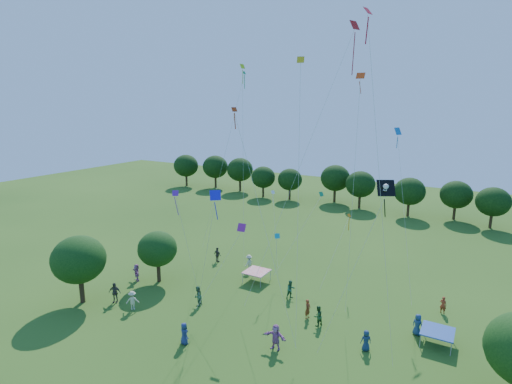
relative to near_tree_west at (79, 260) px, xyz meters
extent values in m
cylinder|color=#422B19|center=(0.00, 0.00, -2.96)|extent=(0.43, 0.43, 2.07)
ellipsoid|color=#184012|center=(0.00, 0.00, 0.01)|extent=(4.56, 4.56, 4.11)
cylinder|color=#422B19|center=(2.84, 6.54, -3.10)|extent=(0.37, 0.37, 1.79)
ellipsoid|color=#184012|center=(2.84, 6.54, -0.60)|extent=(3.79, 3.79, 3.41)
cylinder|color=#422B19|center=(-25.53, 44.87, -2.92)|extent=(0.44, 0.44, 2.15)
ellipsoid|color=black|center=(-25.53, 44.87, 0.35)|extent=(5.17, 5.17, 4.65)
cylinder|color=#422B19|center=(-19.06, 46.51, -2.91)|extent=(0.45, 0.45, 2.17)
ellipsoid|color=black|center=(-19.06, 46.51, 0.39)|extent=(5.22, 5.22, 4.70)
cylinder|color=#422B19|center=(-12.77, 46.17, -2.92)|extent=(0.44, 0.44, 2.15)
ellipsoid|color=black|center=(-12.77, 46.17, 0.35)|extent=(5.17, 5.17, 4.65)
cylinder|color=#422B19|center=(-6.18, 43.88, -3.06)|extent=(0.38, 0.38, 1.87)
ellipsoid|color=black|center=(-6.18, 43.88, -0.23)|extent=(4.48, 4.48, 4.03)
cylinder|color=#422B19|center=(-0.96, 44.50, -3.08)|extent=(0.38, 0.38, 1.84)
ellipsoid|color=black|center=(-0.96, 44.50, -0.28)|extent=(4.42, 4.42, 3.98)
cylinder|color=#422B19|center=(6.77, 46.89, -2.93)|extent=(0.44, 0.44, 2.14)
ellipsoid|color=black|center=(6.77, 46.89, 0.33)|extent=(5.14, 5.14, 4.63)
cylinder|color=#422B19|center=(11.87, 44.72, -2.98)|extent=(0.42, 0.42, 2.03)
ellipsoid|color=black|center=(11.87, 44.72, 0.09)|extent=(4.86, 4.86, 4.37)
cylinder|color=#422B19|center=(19.84, 43.60, -3.02)|extent=(0.40, 0.40, 1.96)
ellipsoid|color=black|center=(19.84, 43.60, -0.03)|extent=(4.71, 4.71, 4.24)
cylinder|color=#422B19|center=(26.22, 45.14, -3.04)|extent=(0.39, 0.39, 1.91)
ellipsoid|color=black|center=(26.22, 45.14, -0.13)|extent=(4.59, 4.59, 4.13)
cylinder|color=#422B19|center=(31.02, 42.96, -3.05)|extent=(0.39, 0.39, 1.89)
ellipsoid|color=black|center=(31.02, 42.96, -0.18)|extent=(4.54, 4.54, 4.08)
cube|color=red|center=(11.18, 11.34, -2.95)|extent=(2.20, 2.20, 0.08)
cylinder|color=#999999|center=(10.18, 10.34, -3.45)|extent=(0.05, 0.05, 1.10)
cylinder|color=#999999|center=(12.18, 10.34, -3.45)|extent=(0.05, 0.05, 1.10)
cylinder|color=#999999|center=(10.18, 12.34, -3.45)|extent=(0.05, 0.05, 1.10)
cylinder|color=#999999|center=(12.18, 12.34, -3.45)|extent=(0.05, 0.05, 1.10)
cube|color=navy|center=(27.79, 8.76, -2.95)|extent=(2.20, 2.20, 0.08)
cylinder|color=#999999|center=(26.79, 7.76, -3.45)|extent=(0.05, 0.05, 1.10)
cylinder|color=#999999|center=(28.79, 7.76, -3.45)|extent=(0.05, 0.05, 1.10)
cylinder|color=#999999|center=(26.79, 9.76, -3.45)|extent=(0.05, 0.05, 1.10)
cylinder|color=#999999|center=(28.79, 9.76, -3.45)|extent=(0.05, 0.05, 1.10)
imported|color=navy|center=(23.52, 5.43, -3.22)|extent=(0.87, 0.76, 1.55)
imported|color=maroon|center=(27.69, 13.86, -3.26)|extent=(0.63, 0.50, 1.48)
imported|color=#2A633E|center=(15.58, 9.85, -3.14)|extent=(0.86, 0.95, 1.71)
imported|color=beige|center=(4.84, 1.28, -3.16)|extent=(1.16, 1.08, 1.68)
imported|color=#403933|center=(4.94, 13.49, -3.16)|extent=(1.05, 0.64, 1.67)
imported|color=#A6609E|center=(17.91, 2.39, -3.05)|extent=(1.78, 0.65, 1.90)
imported|color=navy|center=(26.35, 9.38, -3.16)|extent=(0.93, 0.72, 1.67)
imported|color=#214E21|center=(19.37, 6.81, -3.17)|extent=(0.74, 0.92, 1.65)
imported|color=beige|center=(9.19, 13.20, -3.12)|extent=(0.71, 1.21, 1.75)
imported|color=#474039|center=(2.50, 1.42, -3.08)|extent=(1.19, 0.89, 1.84)
imported|color=#AC64A0|center=(0.85, 5.56, -3.13)|extent=(1.67, 1.34, 1.72)
imported|color=navy|center=(11.88, -0.38, -3.17)|extent=(0.92, 0.70, 1.65)
imported|color=maroon|center=(18.24, 7.44, -3.18)|extent=(0.47, 0.65, 1.63)
imported|color=#204C32|center=(9.17, 4.63, -3.12)|extent=(0.53, 0.90, 1.76)
cube|color=black|center=(24.44, 3.98, 8.15)|extent=(1.21, 1.01, 0.91)
cube|color=black|center=(24.44, 4.03, 6.89)|extent=(0.13, 0.27, 1.18)
sphere|color=white|center=(24.44, 3.92, 8.25)|extent=(0.33, 0.33, 0.33)
cylinder|color=white|center=(24.44, 3.92, 7.97)|extent=(0.25, 0.47, 0.31)
cylinder|color=white|center=(24.44, 3.92, 7.97)|extent=(0.25, 0.47, 0.31)
cylinder|color=beige|center=(22.88, 2.82, 2.51)|extent=(3.14, 2.34, 10.41)
cube|color=red|center=(20.25, 9.74, 18.66)|extent=(0.65, 0.86, 0.67)
cube|color=red|center=(20.25, 9.79, 16.68)|extent=(0.31, 0.61, 2.94)
cylinder|color=beige|center=(17.11, 7.14, 7.82)|extent=(6.30, 5.24, 21.04)
cube|color=red|center=(23.16, 2.44, 17.96)|extent=(0.45, 0.56, 0.39)
cube|color=red|center=(23.16, 2.49, 16.96)|extent=(0.21, 0.29, 1.34)
cylinder|color=beige|center=(24.52, 2.57, 7.53)|extent=(2.73, 0.29, 20.45)
cube|color=red|center=(21.27, 8.36, 15.04)|extent=(0.63, 0.48, 0.43)
cube|color=red|center=(21.27, 8.41, 14.24)|extent=(0.17, 0.19, 0.86)
cylinder|color=beige|center=(21.28, 7.99, 6.05)|extent=(0.04, 0.77, 17.49)
cube|color=#C3E114|center=(7.99, 14.09, 16.70)|extent=(0.38, 0.56, 0.46)
cube|color=#C3E114|center=(7.99, 14.14, 15.71)|extent=(0.20, 0.28, 1.31)
cylinder|color=beige|center=(8.87, 12.70, 6.89)|extent=(1.78, 2.79, 19.19)
cube|color=#188448|center=(15.13, 17.89, 4.01)|extent=(0.46, 0.57, 0.43)
cylinder|color=beige|center=(14.22, 14.44, 0.55)|extent=(1.85, 6.92, 6.51)
cube|color=#126BBA|center=(22.10, 18.75, 10.64)|extent=(0.64, 0.81, 0.66)
cube|color=#126BBA|center=(22.10, 18.80, 9.61)|extent=(0.13, 0.26, 1.12)
cylinder|color=beige|center=(23.84, 15.03, 3.82)|extent=(3.49, 7.46, 13.04)
cube|color=#86167C|center=(13.45, 5.05, 3.63)|extent=(0.70, 0.42, 0.59)
cylinder|color=beige|center=(12.20, 3.58, 0.33)|extent=(2.51, 2.96, 6.06)
cube|color=white|center=(11.93, 13.22, 4.75)|extent=(0.35, 0.40, 0.29)
cube|color=white|center=(11.93, 13.27, 4.10)|extent=(0.11, 0.21, 0.87)
cylinder|color=beige|center=(12.73, 12.29, 0.96)|extent=(1.63, 1.89, 7.31)
cube|color=#0B96AE|center=(14.37, 9.42, 1.82)|extent=(0.48, 0.46, 0.41)
cylinder|color=beige|center=(13.85, 10.23, -0.53)|extent=(1.07, 1.66, 4.33)
cube|color=#BA310A|center=(15.74, 0.69, 12.78)|extent=(0.35, 0.39, 0.27)
cube|color=#BA310A|center=(15.74, 0.74, 12.07)|extent=(0.11, 0.23, 0.99)
cylinder|color=beige|center=(17.85, 1.05, 4.97)|extent=(4.23, 0.74, 15.34)
cube|color=orange|center=(18.79, 15.79, 2.75)|extent=(0.34, 0.39, 0.27)
cube|color=orange|center=(18.79, 15.84, 1.86)|extent=(0.16, 0.30, 1.34)
cylinder|color=beige|center=(18.46, 13.07, -0.04)|extent=(0.67, 5.47, 5.32)
cube|color=gold|center=(18.40, 4.52, 15.91)|extent=(0.51, 0.36, 0.42)
cylinder|color=beige|center=(19.14, 2.99, 6.51)|extent=(1.49, 3.07, 18.41)
cube|color=#1A904C|center=(7.27, 15.58, 16.21)|extent=(0.23, 0.35, 0.30)
cube|color=#1A904C|center=(7.27, 15.63, 15.32)|extent=(0.22, 0.28, 1.36)
cylinder|color=beige|center=(5.09, 14.50, 6.69)|extent=(4.37, 2.18, 18.78)
cube|color=#1D15D5|center=(15.12, -0.64, 7.55)|extent=(0.75, 0.71, 0.58)
cube|color=#1D15D5|center=(15.12, -0.59, 6.53)|extent=(0.09, 0.27, 1.19)
cylinder|color=beige|center=(13.10, 0.74, 2.29)|extent=(4.07, 2.77, 9.98)
cube|color=#6B1AA1|center=(11.92, -0.70, 7.34)|extent=(0.47, 0.43, 0.34)
cube|color=#6B1AA1|center=(11.92, -0.65, 6.43)|extent=(0.11, 0.30, 1.30)
cylinder|color=beige|center=(11.59, 0.93, 2.24)|extent=(0.68, 3.28, 9.87)
camera|label=1|loc=(29.44, -20.29, 13.08)|focal=28.00mm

